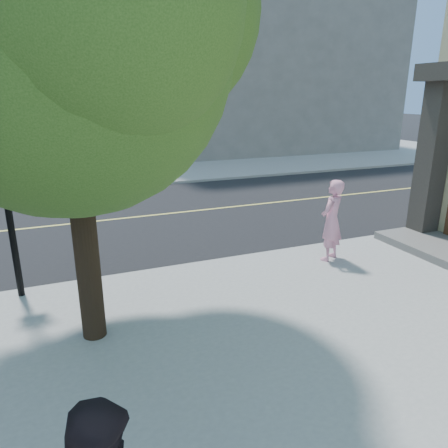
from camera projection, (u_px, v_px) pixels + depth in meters
name	position (u px, v px, depth m)	size (l,w,h in m)	color
ground	(23.00, 294.00, 8.10)	(140.00, 140.00, 0.00)	black
road_ew	(31.00, 228.00, 12.08)	(140.00, 9.00, 0.01)	black
sidewalk_ne	(230.00, 145.00, 31.96)	(29.00, 25.00, 0.12)	#959594
filler_ne	(234.00, 46.00, 30.49)	(18.00, 16.00, 14.00)	slate
man_on_phone	(332.00, 220.00, 9.25)	(0.67, 0.44, 1.84)	pink
street_tree	(71.00, 4.00, 5.18)	(5.45, 4.95, 7.23)	black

